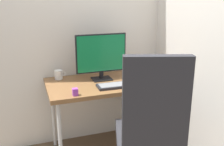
# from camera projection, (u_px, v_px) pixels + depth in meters

# --- Properties ---
(wall_back) EXTENTS (2.41, 0.04, 2.80)m
(wall_back) POSITION_uv_depth(u_px,v_px,m) (101.00, 8.00, 2.62)
(wall_back) COLOR silver
(wall_back) RESTS_ON ground_plane
(wall_side_right) EXTENTS (0.04, 1.80, 2.80)m
(wall_side_right) POSITION_uv_depth(u_px,v_px,m) (186.00, 10.00, 2.36)
(wall_side_right) COLOR silver
(wall_side_right) RESTS_ON ground_plane
(desk) EXTENTS (1.24, 0.63, 0.73)m
(desk) POSITION_uv_depth(u_px,v_px,m) (112.00, 86.00, 2.52)
(desk) COLOR brown
(desk) RESTS_ON ground_plane
(office_chair) EXTENTS (0.62, 0.66, 1.18)m
(office_chair) POSITION_uv_depth(u_px,v_px,m) (151.00, 128.00, 1.87)
(office_chair) COLOR black
(office_chair) RESTS_ON ground_plane
(monitor) EXTENTS (0.49, 0.15, 0.45)m
(monitor) POSITION_uv_depth(u_px,v_px,m) (101.00, 55.00, 2.48)
(monitor) COLOR black
(monitor) RESTS_ON desk
(keyboard) EXTENTS (0.44, 0.16, 0.02)m
(keyboard) POSITION_uv_depth(u_px,v_px,m) (121.00, 85.00, 2.35)
(keyboard) COLOR black
(keyboard) RESTS_ON desk
(mouse) EXTENTS (0.08, 0.09, 0.04)m
(mouse) POSITION_uv_depth(u_px,v_px,m) (158.00, 82.00, 2.41)
(mouse) COLOR black
(mouse) RESTS_ON desk
(pen_holder) EXTENTS (0.09, 0.09, 0.18)m
(pen_holder) POSITION_uv_depth(u_px,v_px,m) (136.00, 68.00, 2.77)
(pen_holder) COLOR slate
(pen_holder) RESTS_ON desk
(notebook) EXTENTS (0.10, 0.20, 0.02)m
(notebook) POSITION_uv_depth(u_px,v_px,m) (155.00, 75.00, 2.64)
(notebook) COLOR #334C8C
(notebook) RESTS_ON desk
(coffee_mug) EXTENTS (0.11, 0.08, 0.09)m
(coffee_mug) POSITION_uv_depth(u_px,v_px,m) (59.00, 75.00, 2.54)
(coffee_mug) COLOR white
(coffee_mug) RESTS_ON desk
(desk_clamp_accessory) EXTENTS (0.04, 0.04, 0.06)m
(desk_clamp_accessory) POSITION_uv_depth(u_px,v_px,m) (75.00, 92.00, 2.13)
(desk_clamp_accessory) COLOR purple
(desk_clamp_accessory) RESTS_ON desk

